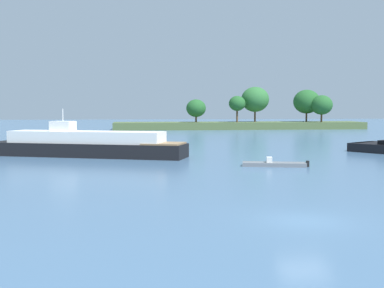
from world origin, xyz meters
TOP-DOWN VIEW (x-y plane):
  - ground_plane at (0.00, 0.00)m, footprint 400.00×400.00m
  - treeline_island at (21.62, 99.09)m, footprint 62.06×10.25m
  - small_motorboat at (4.73, 21.90)m, footprint 6.16×2.94m
  - white_riverboat at (-13.44, 33.38)m, footprint 22.58×11.70m

SIDE VIEW (x-z plane):
  - ground_plane at x=0.00m, z-range 0.00..0.00m
  - small_motorboat at x=4.73m, z-range -0.22..0.64m
  - white_riverboat at x=-13.44m, z-range -1.34..3.97m
  - treeline_island at x=21.62m, z-range -1.83..8.70m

